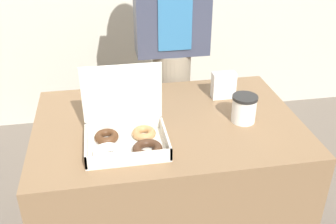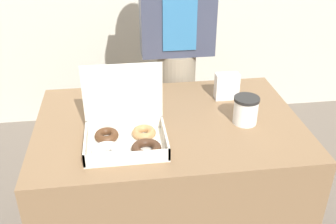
# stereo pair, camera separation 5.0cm
# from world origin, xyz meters

# --- Properties ---
(table) EXTENTS (1.07, 0.72, 0.71)m
(table) POSITION_xyz_m (0.00, 0.00, 0.35)
(table) COLOR brown
(table) RESTS_ON ground_plane
(donut_box) EXTENTS (0.29, 0.24, 0.28)m
(donut_box) POSITION_xyz_m (-0.18, -0.15, 0.75)
(donut_box) COLOR silver
(donut_box) RESTS_ON table
(coffee_cup) EXTENTS (0.10, 0.10, 0.11)m
(coffee_cup) POSITION_xyz_m (0.30, -0.05, 0.76)
(coffee_cup) COLOR white
(coffee_cup) RESTS_ON table
(napkin_holder) EXTENTS (0.10, 0.05, 0.12)m
(napkin_holder) POSITION_xyz_m (0.28, 0.17, 0.77)
(napkin_holder) COLOR silver
(napkin_holder) RESTS_ON table
(person_customer) EXTENTS (0.36, 0.23, 1.58)m
(person_customer) POSITION_xyz_m (0.11, 0.51, 0.91)
(person_customer) COLOR gray
(person_customer) RESTS_ON ground_plane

